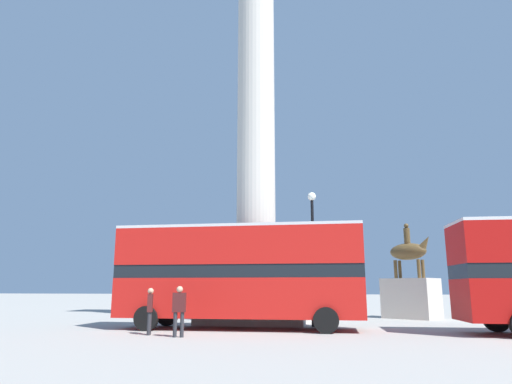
{
  "coord_description": "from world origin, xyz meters",
  "views": [
    {
      "loc": [
        4.3,
        -23.59,
        1.74
      ],
      "look_at": [
        0.0,
        0.0,
        6.77
      ],
      "focal_mm": 32.0,
      "sensor_mm": 36.0,
      "label": 1
    }
  ],
  "objects_px": {
    "street_lamp": "(313,253)",
    "pedestrian_near_lamp": "(150,308)",
    "monument_column": "(256,146)",
    "equestrian_statue": "(411,290)",
    "bus_a": "(240,272)",
    "pedestrian_by_plinth": "(179,308)"
  },
  "relations": [
    {
      "from": "street_lamp",
      "to": "pedestrian_near_lamp",
      "type": "relative_size",
      "value": 3.61
    },
    {
      "from": "monument_column",
      "to": "street_lamp",
      "type": "relative_size",
      "value": 3.89
    },
    {
      "from": "street_lamp",
      "to": "pedestrian_near_lamp",
      "type": "distance_m",
      "value": 7.97
    },
    {
      "from": "monument_column",
      "to": "pedestrian_near_lamp",
      "type": "height_order",
      "value": "monument_column"
    },
    {
      "from": "monument_column",
      "to": "equestrian_statue",
      "type": "height_order",
      "value": "monument_column"
    },
    {
      "from": "bus_a",
      "to": "pedestrian_by_plinth",
      "type": "bearing_deg",
      "value": -114.61
    },
    {
      "from": "monument_column",
      "to": "equestrian_statue",
      "type": "relative_size",
      "value": 4.41
    },
    {
      "from": "bus_a",
      "to": "equestrian_statue",
      "type": "distance_m",
      "value": 11.93
    },
    {
      "from": "bus_a",
      "to": "pedestrian_near_lamp",
      "type": "bearing_deg",
      "value": -136.32
    },
    {
      "from": "street_lamp",
      "to": "pedestrian_near_lamp",
      "type": "height_order",
      "value": "street_lamp"
    },
    {
      "from": "equestrian_statue",
      "to": "street_lamp",
      "type": "bearing_deg",
      "value": -94.83
    },
    {
      "from": "bus_a",
      "to": "street_lamp",
      "type": "relative_size",
      "value": 1.69
    },
    {
      "from": "monument_column",
      "to": "street_lamp",
      "type": "height_order",
      "value": "monument_column"
    },
    {
      "from": "equestrian_statue",
      "to": "street_lamp",
      "type": "height_order",
      "value": "street_lamp"
    },
    {
      "from": "monument_column",
      "to": "bus_a",
      "type": "distance_m",
      "value": 8.0
    },
    {
      "from": "street_lamp",
      "to": "equestrian_statue",
      "type": "bearing_deg",
      "value": 51.91
    },
    {
      "from": "monument_column",
      "to": "equestrian_statue",
      "type": "xyz_separation_m",
      "value": [
        8.3,
        4.59,
        -7.77
      ]
    },
    {
      "from": "monument_column",
      "to": "bus_a",
      "type": "bearing_deg",
      "value": -89.95
    },
    {
      "from": "street_lamp",
      "to": "pedestrian_by_plinth",
      "type": "xyz_separation_m",
      "value": [
        -4.58,
        -5.35,
        -2.31
      ]
    },
    {
      "from": "monument_column",
      "to": "equestrian_statue",
      "type": "bearing_deg",
      "value": 28.95
    },
    {
      "from": "equestrian_statue",
      "to": "street_lamp",
      "type": "distance_m",
      "value": 8.61
    },
    {
      "from": "equestrian_statue",
      "to": "pedestrian_by_plinth",
      "type": "bearing_deg",
      "value": -95.95
    }
  ]
}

